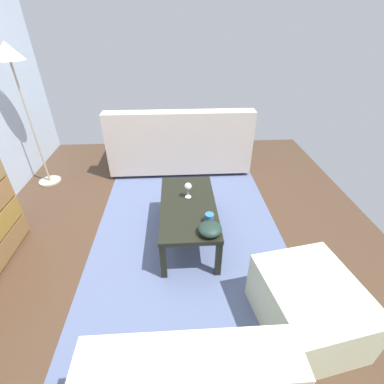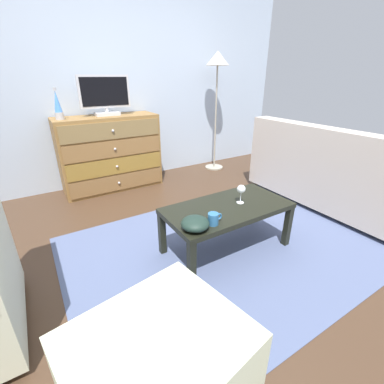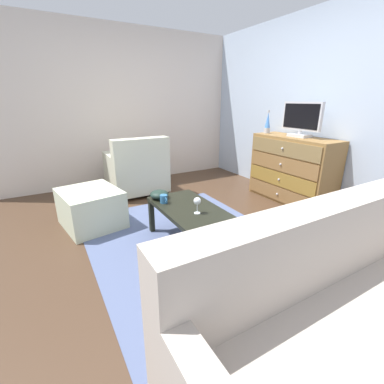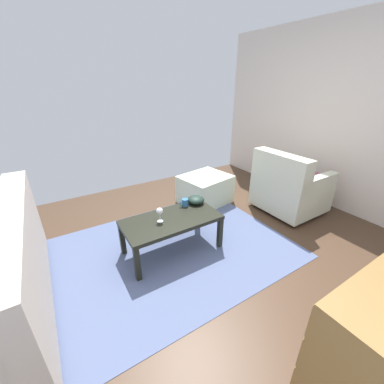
{
  "view_description": "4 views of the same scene",
  "coord_description": "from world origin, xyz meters",
  "px_view_note": "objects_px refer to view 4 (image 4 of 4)",
  "views": [
    {
      "loc": [
        -1.88,
        -0.12,
        1.9
      ],
      "look_at": [
        0.21,
        -0.24,
        0.53
      ],
      "focal_mm": 25.38,
      "sensor_mm": 36.0,
      "label": 1
    },
    {
      "loc": [
        -1.07,
        -1.67,
        1.37
      ],
      "look_at": [
        -0.02,
        0.03,
        0.49
      ],
      "focal_mm": 24.86,
      "sensor_mm": 36.0,
      "label": 2
    },
    {
      "loc": [
        2.23,
        -1.36,
        1.41
      ],
      "look_at": [
        -0.12,
        -0.02,
        0.45
      ],
      "focal_mm": 24.64,
      "sensor_mm": 36.0,
      "label": 3
    },
    {
      "loc": [
        1.15,
        1.77,
        1.72
      ],
      "look_at": [
        -0.1,
        -0.24,
        0.63
      ],
      "focal_mm": 22.37,
      "sensor_mm": 36.0,
      "label": 4
    }
  ],
  "objects_px": {
    "bowl_decorative": "(196,200)",
    "ottoman": "(205,189)",
    "mug": "(185,202)",
    "armchair": "(289,188)",
    "wine_glass": "(160,212)",
    "coffee_table": "(172,222)"
  },
  "relations": [
    {
      "from": "mug",
      "to": "armchair",
      "type": "distance_m",
      "value": 1.59
    },
    {
      "from": "coffee_table",
      "to": "bowl_decorative",
      "type": "distance_m",
      "value": 0.45
    },
    {
      "from": "wine_glass",
      "to": "ottoman",
      "type": "xyz_separation_m",
      "value": [
        -1.11,
        -0.77,
        -0.31
      ]
    },
    {
      "from": "mug",
      "to": "ottoman",
      "type": "distance_m",
      "value": 0.97
    },
    {
      "from": "bowl_decorative",
      "to": "armchair",
      "type": "xyz_separation_m",
      "value": [
        -1.42,
        0.23,
        -0.09
      ]
    },
    {
      "from": "wine_glass",
      "to": "ottoman",
      "type": "bearing_deg",
      "value": -145.05
    },
    {
      "from": "coffee_table",
      "to": "ottoman",
      "type": "relative_size",
      "value": 1.47
    },
    {
      "from": "coffee_table",
      "to": "wine_glass",
      "type": "relative_size",
      "value": 6.54
    },
    {
      "from": "wine_glass",
      "to": "bowl_decorative",
      "type": "bearing_deg",
      "value": -164.21
    },
    {
      "from": "coffee_table",
      "to": "mug",
      "type": "bearing_deg",
      "value": -147.44
    },
    {
      "from": "bowl_decorative",
      "to": "wine_glass",
      "type": "bearing_deg",
      "value": 15.79
    },
    {
      "from": "coffee_table",
      "to": "bowl_decorative",
      "type": "relative_size",
      "value": 5.22
    },
    {
      "from": "mug",
      "to": "bowl_decorative",
      "type": "distance_m",
      "value": 0.15
    },
    {
      "from": "mug",
      "to": "ottoman",
      "type": "bearing_deg",
      "value": -139.56
    },
    {
      "from": "bowl_decorative",
      "to": "ottoman",
      "type": "bearing_deg",
      "value": -132.58
    },
    {
      "from": "mug",
      "to": "armchair",
      "type": "xyz_separation_m",
      "value": [
        -1.57,
        0.24,
        -0.09
      ]
    },
    {
      "from": "coffee_table",
      "to": "bowl_decorative",
      "type": "height_order",
      "value": "bowl_decorative"
    },
    {
      "from": "coffee_table",
      "to": "ottoman",
      "type": "bearing_deg",
      "value": -141.53
    },
    {
      "from": "armchair",
      "to": "ottoman",
      "type": "bearing_deg",
      "value": -45.02
    },
    {
      "from": "wine_glass",
      "to": "ottoman",
      "type": "distance_m",
      "value": 1.39
    },
    {
      "from": "wine_glass",
      "to": "bowl_decorative",
      "type": "height_order",
      "value": "wine_glass"
    },
    {
      "from": "bowl_decorative",
      "to": "mug",
      "type": "bearing_deg",
      "value": -4.46
    }
  ]
}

